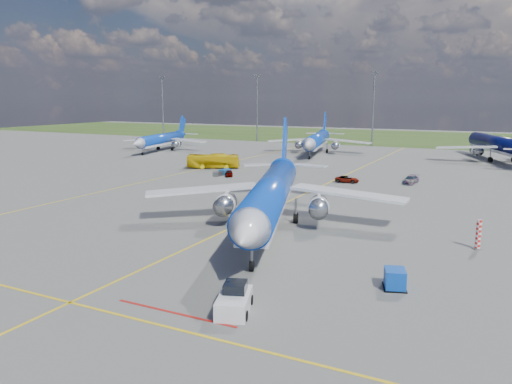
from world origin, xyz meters
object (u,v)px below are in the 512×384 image
at_px(bg_jet_nnw, 317,153).
at_px(baggage_tug_c, 222,173).
at_px(warning_post, 478,235).
at_px(service_car_a, 229,173).
at_px(bg_jet_nw, 162,151).
at_px(service_car_c, 411,180).
at_px(bg_jet_n, 497,161).
at_px(pushback_tug, 234,300).
at_px(service_car_b, 347,179).
at_px(apron_bus, 213,161).
at_px(uld_container, 395,279).
at_px(main_airliner, 270,228).

distance_m(bg_jet_nnw, baggage_tug_c, 44.82).
relative_size(warning_post, service_car_a, 0.89).
bearing_deg(bg_jet_nw, service_car_c, -30.86).
xyz_separation_m(bg_jet_n, pushback_tug, (-14.28, -103.65, 0.79)).
xyz_separation_m(bg_jet_nw, pushback_tug, (71.55, -85.26, 0.79)).
xyz_separation_m(service_car_b, baggage_tug_c, (-24.24, -2.63, -0.09)).
relative_size(bg_jet_nw, bg_jet_n, 0.83).
distance_m(bg_jet_n, apron_bus, 68.51).
bearing_deg(bg_jet_n, bg_jet_nw, -10.46).
bearing_deg(service_car_b, pushback_tug, -173.95).
height_order(uld_container, service_car_b, uld_container).
relative_size(bg_jet_nnw, apron_bus, 3.57).
relative_size(pushback_tug, uld_container, 2.98).
xyz_separation_m(bg_jet_nnw, service_car_c, (31.32, -38.05, 0.69)).
distance_m(warning_post, baggage_tug_c, 56.20).
bearing_deg(bg_jet_nw, main_airliner, -56.91).
bearing_deg(service_car_b, uld_container, -161.83).
xyz_separation_m(uld_container, service_car_b, (-17.94, 47.07, -0.20)).
bearing_deg(service_car_c, service_car_a, -160.87).
relative_size(warning_post, main_airliner, 0.07).
xyz_separation_m(warning_post, pushback_tug, (-14.47, -23.77, -0.71)).
height_order(main_airliner, service_car_b, main_airliner).
xyz_separation_m(bg_jet_nnw, service_car_b, (21.04, -42.08, 0.58)).
distance_m(bg_jet_nw, baggage_tug_c, 49.72).
xyz_separation_m(bg_jet_nnw, bg_jet_n, (44.02, 5.01, 0.00)).
bearing_deg(service_car_c, bg_jet_nnw, 136.01).
height_order(main_airliner, service_car_a, main_airliner).
height_order(warning_post, service_car_c, warning_post).
distance_m(pushback_tug, apron_bus, 73.08).
height_order(bg_jet_nnw, main_airliner, main_airliner).
bearing_deg(main_airliner, bg_jet_n, 56.26).
distance_m(bg_jet_nnw, uld_container, 97.30).
height_order(bg_jet_nw, service_car_b, bg_jet_nw).
xyz_separation_m(apron_bus, service_car_b, (30.93, -4.85, -0.97)).
height_order(bg_jet_nw, bg_jet_nnw, bg_jet_nnw).
relative_size(bg_jet_nw, baggage_tug_c, 7.38).
relative_size(bg_jet_nw, bg_jet_nnw, 0.89).
relative_size(uld_container, service_car_b, 0.47).
bearing_deg(warning_post, bg_jet_nw, 144.44).
bearing_deg(pushback_tug, bg_jet_nnw, 86.89).
height_order(pushback_tug, baggage_tug_c, pushback_tug).
height_order(pushback_tug, service_car_c, pushback_tug).
relative_size(bg_jet_n, apron_bus, 3.81).
relative_size(warning_post, baggage_tug_c, 0.63).
xyz_separation_m(bg_jet_nw, service_car_a, (40.49, -31.96, 0.57)).
bearing_deg(uld_container, pushback_tug, -152.21).
bearing_deg(warning_post, service_car_c, 109.29).
bearing_deg(baggage_tug_c, main_airliner, -49.50).
distance_m(bg_jet_nw, service_car_c, 77.18).
bearing_deg(bg_jet_nw, baggage_tug_c, -51.27).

